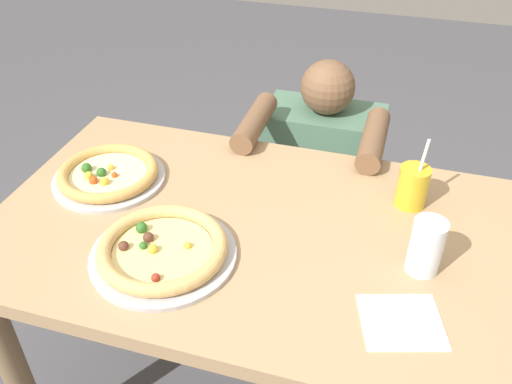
% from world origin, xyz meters
% --- Properties ---
extents(dining_table, '(1.29, 0.78, 0.75)m').
position_xyz_m(dining_table, '(0.00, 0.00, 0.63)').
color(dining_table, tan).
rests_on(dining_table, ground).
extents(pizza_near, '(0.33, 0.33, 0.04)m').
position_xyz_m(pizza_near, '(-0.17, -0.16, 0.77)').
color(pizza_near, '#B7B7BC').
rests_on(pizza_near, dining_table).
extents(pizza_far, '(0.30, 0.30, 0.04)m').
position_xyz_m(pizza_far, '(-0.43, 0.08, 0.77)').
color(pizza_far, '#B7B7BC').
rests_on(pizza_far, dining_table).
extents(drink_cup_colored, '(0.08, 0.08, 0.19)m').
position_xyz_m(drink_cup_colored, '(0.35, 0.20, 0.80)').
color(drink_cup_colored, gold).
rests_on(drink_cup_colored, dining_table).
extents(water_cup_clear, '(0.07, 0.07, 0.13)m').
position_xyz_m(water_cup_clear, '(0.40, -0.03, 0.82)').
color(water_cup_clear, silver).
rests_on(water_cup_clear, dining_table).
extents(paper_napkin, '(0.19, 0.18, 0.00)m').
position_xyz_m(paper_napkin, '(0.37, -0.20, 0.75)').
color(paper_napkin, white).
rests_on(paper_napkin, dining_table).
extents(diner_seated, '(0.43, 0.53, 0.91)m').
position_xyz_m(diner_seated, '(0.05, 0.66, 0.40)').
color(diner_seated, '#333847').
rests_on(diner_seated, ground).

